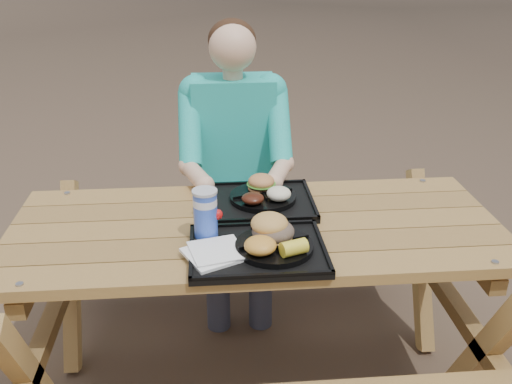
{
  "coord_description": "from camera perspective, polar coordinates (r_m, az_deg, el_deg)",
  "views": [
    {
      "loc": [
        -0.16,
        -1.85,
        1.72
      ],
      "look_at": [
        0.0,
        0.0,
        0.88
      ],
      "focal_mm": 40.0,
      "sensor_mm": 36.0,
      "label": 1
    }
  ],
  "objects": [
    {
      "name": "plate_far",
      "position": [
        2.24,
        0.69,
        -0.52
      ],
      "size": [
        0.26,
        0.26,
        0.02
      ],
      "primitive_type": "cylinder",
      "color": "black",
      "rests_on": "tray_far"
    },
    {
      "name": "burger",
      "position": [
        2.26,
        0.53,
        1.39
      ],
      "size": [
        0.11,
        0.11,
        0.1
      ],
      "primitive_type": null,
      "color": "#CE8348",
      "rests_on": "plate_far"
    },
    {
      "name": "potato_salad",
      "position": [
        2.18,
        2.29,
        -0.16
      ],
      "size": [
        0.09,
        0.09,
        0.05
      ],
      "primitive_type": "ellipsoid",
      "color": "white",
      "rests_on": "plate_far"
    },
    {
      "name": "mac_cheese",
      "position": [
        1.82,
        0.43,
        -5.37
      ],
      "size": [
        0.1,
        0.1,
        0.05
      ],
      "primitive_type": "ellipsoid",
      "color": "gold",
      "rests_on": "plate_near"
    },
    {
      "name": "cutlery_far",
      "position": [
        2.24,
        -4.63,
        -0.77
      ],
      "size": [
        0.07,
        0.16,
        0.01
      ],
      "primitive_type": "cube",
      "rotation": [
        0.0,
        0.0,
        -0.25
      ],
      "color": "black",
      "rests_on": "tray_far"
    },
    {
      "name": "condiment_bbq",
      "position": [
        1.99,
        0.18,
        -3.65
      ],
      "size": [
        0.05,
        0.05,
        0.03
      ],
      "primitive_type": "cylinder",
      "color": "black",
      "rests_on": "tray_near"
    },
    {
      "name": "soda_cup",
      "position": [
        1.94,
        -5.07,
        -2.29
      ],
      "size": [
        0.08,
        0.08,
        0.16
      ],
      "primitive_type": "cylinder",
      "color": "blue",
      "rests_on": "tray_near"
    },
    {
      "name": "diner",
      "position": [
        2.77,
        -2.15,
        1.35
      ],
      "size": [
        0.48,
        0.84,
        1.28
      ],
      "primitive_type": null,
      "color": "#1A8ABA",
      "rests_on": "ground"
    },
    {
      "name": "baked_beans",
      "position": [
        2.16,
        -0.32,
        -0.65
      ],
      "size": [
        0.09,
        0.09,
        0.04
      ],
      "primitive_type": "ellipsoid",
      "color": "#41180D",
      "rests_on": "plate_far"
    },
    {
      "name": "ground",
      "position": [
        2.53,
        -0.0,
        -18.46
      ],
      "size": [
        60.0,
        60.0,
        0.0
      ],
      "primitive_type": "plane",
      "color": "#999999",
      "rests_on": "ground"
    },
    {
      "name": "condiment_mustard",
      "position": [
        2.0,
        1.88,
        -3.55
      ],
      "size": [
        0.05,
        0.05,
        0.03
      ],
      "primitive_type": "cylinder",
      "color": "gold",
      "rests_on": "tray_near"
    },
    {
      "name": "tray_far",
      "position": [
        2.23,
        -0.05,
        -1.12
      ],
      "size": [
        0.45,
        0.35,
        0.02
      ],
      "primitive_type": "cube",
      "color": "black",
      "rests_on": "picnic_table"
    },
    {
      "name": "picnic_table",
      "position": [
        2.29,
        -0.0,
        -11.57
      ],
      "size": [
        1.8,
        1.49,
        0.75
      ],
      "primitive_type": null,
      "color": "#999999",
      "rests_on": "ground"
    },
    {
      "name": "plate_near",
      "position": [
        1.89,
        1.83,
        -5.45
      ],
      "size": [
        0.26,
        0.26,
        0.02
      ],
      "primitive_type": "cylinder",
      "color": "black",
      "rests_on": "tray_near"
    },
    {
      "name": "napkin_stack",
      "position": [
        1.86,
        -4.28,
        -6.12
      ],
      "size": [
        0.23,
        0.23,
        0.02
      ],
      "primitive_type": "cube",
      "rotation": [
        0.0,
        0.0,
        0.45
      ],
      "color": "white",
      "rests_on": "tray_near"
    },
    {
      "name": "sandwich",
      "position": [
        1.89,
        1.74,
        -2.87
      ],
      "size": [
        0.13,
        0.13,
        0.14
      ],
      "primitive_type": null,
      "color": "gold",
      "rests_on": "plate_near"
    },
    {
      "name": "tray_near",
      "position": [
        1.9,
        0.15,
        -5.97
      ],
      "size": [
        0.45,
        0.35,
        0.02
      ],
      "primitive_type": "cube",
      "color": "black",
      "rests_on": "picnic_table"
    },
    {
      "name": "corn_cob",
      "position": [
        1.82,
        3.8,
        -5.58
      ],
      "size": [
        0.11,
        0.11,
        0.05
      ],
      "primitive_type": null,
      "rotation": [
        0.0,
        0.0,
        0.34
      ],
      "color": "yellow",
      "rests_on": "plate_near"
    }
  ]
}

